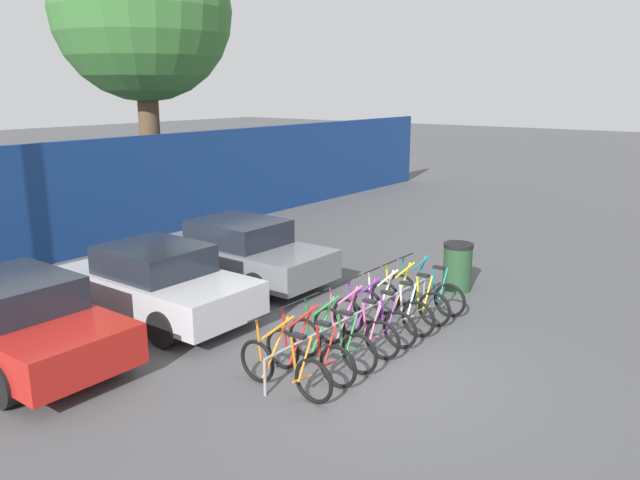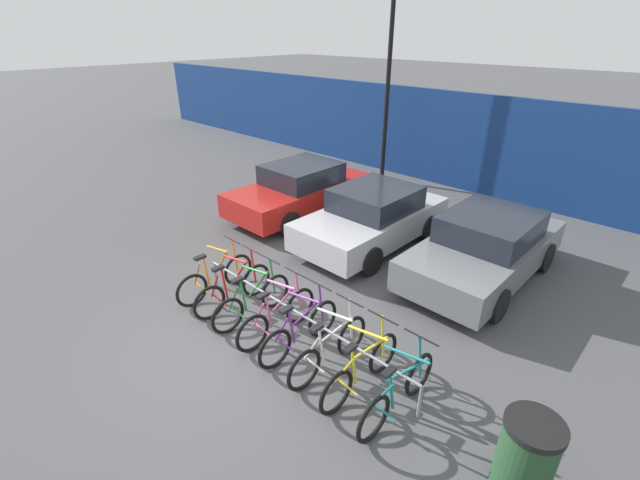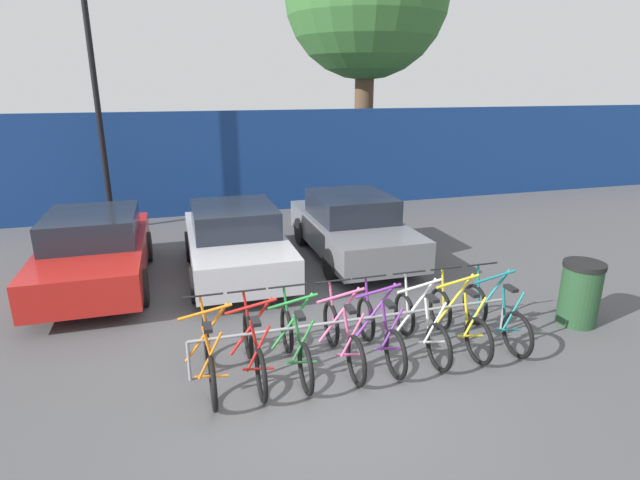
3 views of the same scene
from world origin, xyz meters
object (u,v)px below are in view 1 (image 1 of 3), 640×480
at_px(bicycle_pink, 355,330).
at_px(bicycle_teal, 425,292).
at_px(bicycle_red, 309,354).
at_px(tree_behind_hoarding, 142,12).
at_px(bicycle_green, 331,343).
at_px(car_red, 16,321).
at_px(bike_rack, 358,316).
at_px(bicycle_yellow, 409,301).
at_px(car_grey, 242,251).
at_px(trash_bin, 457,267).
at_px(car_silver, 158,283).
at_px(bicycle_white, 392,310).
at_px(bicycle_orange, 284,368).
at_px(bicycle_purple, 373,320).

height_order(bicycle_pink, bicycle_teal, same).
bearing_deg(bicycle_red, bicycle_pink, -2.08).
xyz_separation_m(bicycle_teal, tree_behind_hoarding, (2.02, 10.77, 6.03)).
relative_size(bicycle_green, car_red, 0.42).
height_order(bike_rack, car_red, car_red).
bearing_deg(bicycle_yellow, bicycle_teal, -3.17).
distance_m(bicycle_teal, car_grey, 4.25).
distance_m(bicycle_green, tree_behind_hoarding, 13.35).
height_order(bicycle_red, trash_bin, bicycle_red).
bearing_deg(bicycle_red, bicycle_yellow, -2.08).
bearing_deg(car_red, bicycle_teal, -33.67).
relative_size(car_red, tree_behind_hoarding, 0.45).
bearing_deg(car_grey, bicycle_pink, -111.47).
bearing_deg(car_silver, bicycle_green, -85.67).
xyz_separation_m(bicycle_pink, car_grey, (1.64, 4.17, 0.31)).
bearing_deg(trash_bin, bicycle_red, -179.18).
height_order(bicycle_red, car_grey, car_grey).
bearing_deg(bicycle_teal, bicycle_green, 179.35).
distance_m(bicycle_teal, trash_bin, 1.60).
bearing_deg(trash_bin, car_grey, 119.93).
relative_size(bicycle_pink, car_red, 0.42).
bearing_deg(bicycle_white, bicycle_teal, 3.71).
bearing_deg(bicycle_pink, car_red, 131.88).
distance_m(bicycle_green, bicycle_white, 1.83).
distance_m(bicycle_red, car_grey, 5.06).
distance_m(bicycle_orange, bicycle_teal, 4.19).
relative_size(bicycle_green, trash_bin, 1.66).
bearing_deg(car_silver, bicycle_yellow, -54.42).
distance_m(bicycle_pink, trash_bin, 4.00).
relative_size(bicycle_purple, car_red, 0.42).
xyz_separation_m(car_red, car_grey, (5.21, 0.19, 0.00)).
bearing_deg(bicycle_orange, bicycle_white, 2.33).
height_order(bicycle_orange, bicycle_pink, same).
bearing_deg(bicycle_green, tree_behind_hoarding, 63.48).
height_order(bicycle_purple, bicycle_white, same).
height_order(car_silver, trash_bin, car_silver).
bearing_deg(bicycle_red, car_grey, 53.51).
bearing_deg(bike_rack, car_grey, 71.66).
distance_m(car_silver, trash_bin, 6.21).
relative_size(bicycle_purple, trash_bin, 1.66).
height_order(bicycle_yellow, car_silver, car_silver).
bearing_deg(bicycle_green, bicycle_orange, 178.74).
xyz_separation_m(bicycle_yellow, car_grey, (-0.14, 4.17, 0.31)).
distance_m(bicycle_green, trash_bin, 4.66).
relative_size(bicycle_orange, bicycle_red, 1.00).
relative_size(bicycle_orange, car_silver, 0.44).
distance_m(bicycle_orange, bicycle_red, 0.57).
bearing_deg(bicycle_red, tree_behind_hoarding, 60.30).
relative_size(bicycle_pink, bicycle_teal, 1.00).
bearing_deg(trash_bin, bicycle_orange, -179.26).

